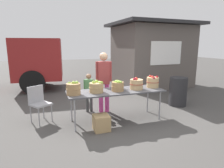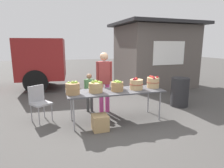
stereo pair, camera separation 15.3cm
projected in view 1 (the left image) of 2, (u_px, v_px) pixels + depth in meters
ground_plane at (116, 120)px, 4.71m from camera, size 40.00×40.00×0.00m
market_table at (116, 92)px, 4.57m from camera, size 2.30×0.76×0.75m
apple_basket_green_0 at (73, 88)px, 4.16m from camera, size 0.32×0.32×0.30m
apple_basket_green_1 at (97, 87)px, 4.36m from camera, size 0.34×0.34×0.28m
apple_basket_green_2 at (118, 86)px, 4.48m from camera, size 0.30×0.30×0.27m
apple_basket_red_0 at (136, 84)px, 4.66m from camera, size 0.33×0.33×0.30m
apple_basket_red_1 at (153, 82)px, 4.87m from camera, size 0.32×0.32×0.31m
vendor_adult at (104, 78)px, 5.11m from camera, size 0.42×0.27×1.62m
child_customer at (89, 90)px, 5.19m from camera, size 0.27×0.18×1.06m
food_kiosk at (151, 55)px, 8.59m from camera, size 3.64×3.07×2.74m
folding_chair at (39, 101)px, 4.55m from camera, size 0.56×0.56×0.86m
trash_barrel at (178, 91)px, 5.80m from camera, size 0.52×0.52×0.86m
produce_crate at (101, 123)px, 4.14m from camera, size 0.34×0.34×0.34m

